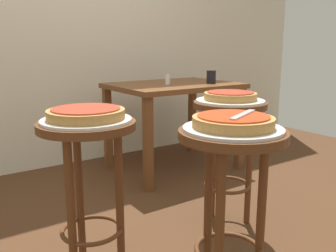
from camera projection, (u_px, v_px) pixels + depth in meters
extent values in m
plane|color=#4C2D19|center=(156.00, 238.00, 2.08)|extent=(6.00, 6.00, 0.00)
cylinder|color=#5B3319|center=(233.00, 135.00, 1.40)|extent=(0.42, 0.42, 0.03)
cylinder|color=#5B3319|center=(208.00, 214.00, 1.59)|extent=(0.04, 0.04, 0.72)
cylinder|color=#5B3319|center=(219.00, 240.00, 1.37)|extent=(0.04, 0.04, 0.72)
cylinder|color=#5B3319|center=(261.00, 224.00, 1.49)|extent=(0.04, 0.04, 0.72)
torus|color=#5B3319|center=(228.00, 250.00, 1.51)|extent=(0.28, 0.28, 0.02)
cylinder|color=silver|center=(233.00, 129.00, 1.40)|extent=(0.38, 0.38, 0.01)
cylinder|color=#B78442|center=(233.00, 122.00, 1.39)|extent=(0.31, 0.31, 0.04)
cylinder|color=red|center=(233.00, 116.00, 1.39)|extent=(0.27, 0.27, 0.01)
cylinder|color=#5B3319|center=(87.00, 126.00, 1.56)|extent=(0.42, 0.42, 0.03)
cylinder|color=#5B3319|center=(80.00, 198.00, 1.75)|extent=(0.04, 0.04, 0.72)
cylinder|color=#5B3319|center=(71.00, 220.00, 1.53)|extent=(0.04, 0.04, 0.72)
cylinder|color=#5B3319|center=(120.00, 207.00, 1.65)|extent=(0.04, 0.04, 0.72)
torus|color=#5B3319|center=(92.00, 230.00, 1.67)|extent=(0.28, 0.28, 0.02)
cylinder|color=silver|center=(86.00, 120.00, 1.56)|extent=(0.38, 0.38, 0.01)
cylinder|color=#B78442|center=(86.00, 114.00, 1.55)|extent=(0.33, 0.33, 0.04)
cylinder|color=#B23823|center=(86.00, 109.00, 1.55)|extent=(0.29, 0.29, 0.01)
cylinder|color=#5B3319|center=(230.00, 105.00, 2.10)|extent=(0.42, 0.42, 0.03)
cylinder|color=#5B3319|center=(213.00, 162.00, 2.29)|extent=(0.04, 0.04, 0.72)
cylinder|color=#5B3319|center=(221.00, 174.00, 2.07)|extent=(0.04, 0.04, 0.72)
cylinder|color=#5B3319|center=(249.00, 167.00, 2.19)|extent=(0.04, 0.04, 0.72)
torus|color=#5B3319|center=(227.00, 185.00, 2.21)|extent=(0.28, 0.28, 0.02)
cylinder|color=white|center=(230.00, 101.00, 2.10)|extent=(0.39, 0.39, 0.01)
cylinder|color=#B78442|center=(230.00, 96.00, 2.09)|extent=(0.30, 0.30, 0.04)
cylinder|color=#B23823|center=(230.00, 92.00, 2.09)|extent=(0.26, 0.26, 0.01)
cube|color=brown|center=(174.00, 86.00, 3.15)|extent=(1.04, 0.78, 0.04)
cube|color=brown|center=(148.00, 145.00, 2.70)|extent=(0.06, 0.06, 0.71)
cube|color=brown|center=(240.00, 129.00, 3.22)|extent=(0.06, 0.06, 0.71)
cube|color=brown|center=(108.00, 128.00, 3.24)|extent=(0.06, 0.06, 0.71)
cube|color=brown|center=(192.00, 117.00, 3.76)|extent=(0.06, 0.06, 0.71)
cylinder|color=black|center=(211.00, 77.00, 3.13)|extent=(0.08, 0.08, 0.11)
cylinder|color=white|center=(168.00, 79.00, 3.05)|extent=(0.04, 0.04, 0.09)
cube|color=silver|center=(243.00, 114.00, 1.39)|extent=(0.21, 0.11, 0.01)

